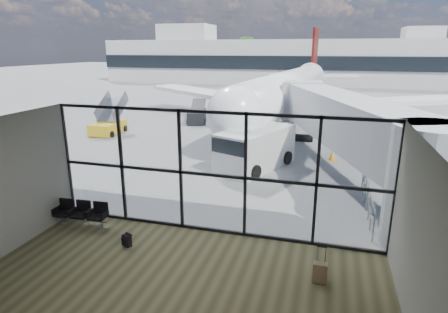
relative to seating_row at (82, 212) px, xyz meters
The scene contains 22 objects.
ground 41.13m from the seating_row, 83.07° to the left, with size 220.00×220.00×0.00m, color slate.
lounge_shell 6.71m from the seating_row, 38.68° to the right, with size 12.02×8.01×4.51m.
glass_curtain_wall 5.32m from the seating_row, ahead, with size 12.10×0.12×4.50m.
jet_bridge 12.84m from the seating_row, 38.69° to the left, with size 8.00×16.50×4.33m.
apron_railing 11.42m from the seating_row, 22.27° to the left, with size 0.06×5.46×1.11m.
far_terminal 63.06m from the seating_row, 86.01° to the left, with size 80.00×12.20×11.00m.
tree_0 83.21m from the seating_row, 118.80° to the left, with size 4.95×4.95×7.12m.
tree_1 80.53m from the seating_row, 115.05° to the left, with size 5.61×5.61×8.07m.
tree_2 78.22m from the seating_row, 111.05° to the left, with size 6.27×6.27×9.03m.
tree_3 76.20m from the seating_row, 106.83° to the left, with size 4.95×4.95×7.12m.
tree_4 74.72m from the seating_row, 102.42° to the left, with size 5.61×5.61×8.07m.
tree_5 73.71m from the seating_row, 97.85° to the left, with size 6.27×6.27×9.03m.
seating_row is the anchor object (origin of this frame).
backpack 2.70m from the seating_row, 22.60° to the right, with size 0.36×0.35×0.45m.
suitcase 8.98m from the seating_row, ahead, with size 0.41×0.31×1.11m.
airliner 25.47m from the seating_row, 78.73° to the left, with size 29.96×34.79×8.97m.
service_van 9.98m from the seating_row, 60.62° to the left, with size 3.98×5.58×2.22m.
belt_loader 20.68m from the seating_row, 97.62° to the left, with size 2.35×4.31×1.89m.
mobile_stairs 16.32m from the seating_row, 119.06° to the left, with size 2.13×3.74×2.56m.
traffic_cone_a 12.92m from the seating_row, 81.93° to the left, with size 0.38×0.38×0.54m.
traffic_cone_b 15.68m from the seating_row, 77.79° to the left, with size 0.37×0.37×0.53m.
traffic_cone_c 14.66m from the seating_row, 51.47° to the left, with size 0.41×0.41×0.59m.
Camera 1 is at (3.84, -11.93, 6.52)m, focal length 30.00 mm.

